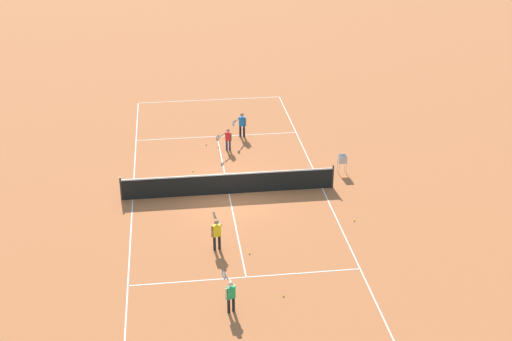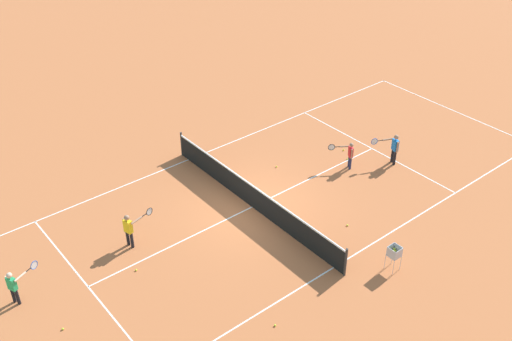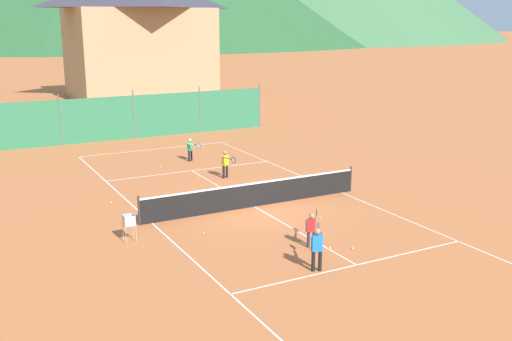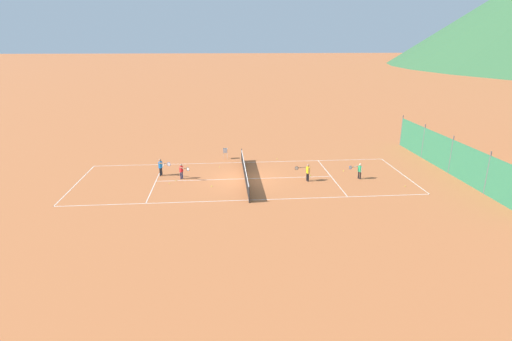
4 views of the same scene
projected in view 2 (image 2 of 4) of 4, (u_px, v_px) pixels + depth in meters
ground_plane at (252, 207)px, 21.51m from camera, size 600.00×600.00×0.00m
court_line_markings at (252, 207)px, 21.50m from camera, size 8.25×23.85×0.01m
tennis_net at (252, 196)px, 21.23m from camera, size 9.18×0.08×1.06m
player_near_service at (394, 147)px, 23.53m from camera, size 0.77×0.96×1.29m
player_far_service at (349, 153)px, 23.30m from camera, size 0.79×0.79×1.13m
player_near_baseline at (14, 285)px, 17.25m from camera, size 0.40×1.02×1.17m
player_far_baseline at (130, 228)px, 19.34m from camera, size 0.42×1.08×1.26m
tennis_ball_service_box at (347, 225)px, 20.57m from camera, size 0.07×0.07×0.07m
tennis_ball_mid_court at (275, 325)px, 16.81m from camera, size 0.07×0.07×0.07m
tennis_ball_alley_left at (276, 167)px, 23.67m from camera, size 0.07×0.07×0.07m
tennis_ball_by_net_right at (347, 159)px, 24.14m from camera, size 0.07×0.07×0.07m
tennis_ball_by_net_left at (344, 150)px, 24.73m from camera, size 0.07×0.07×0.07m
tennis_ball_near_corner at (136, 270)px, 18.70m from camera, size 0.07×0.07×0.07m
tennis_ball_far_corner at (63, 329)px, 16.71m from camera, size 0.07×0.07×0.07m
ball_hopper at (394, 253)px, 18.43m from camera, size 0.36×0.36×0.89m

